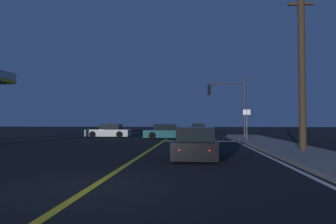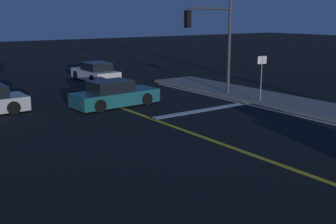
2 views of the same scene
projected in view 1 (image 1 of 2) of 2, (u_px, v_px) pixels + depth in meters
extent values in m
plane|color=black|center=(93.00, 187.00, 7.26)|extent=(160.00, 160.00, 0.00)
cube|color=gray|center=(292.00, 150.00, 15.78)|extent=(3.20, 33.26, 0.15)
cube|color=gold|center=(150.00, 150.00, 16.46)|extent=(0.20, 31.41, 0.01)
cube|color=white|center=(257.00, 151.00, 15.94)|extent=(0.16, 31.41, 0.01)
cube|color=white|center=(201.00, 141.00, 23.89)|extent=(6.05, 0.50, 0.01)
cube|color=#195960|center=(168.00, 134.00, 27.62)|extent=(4.53, 1.99, 0.68)
cube|color=black|center=(165.00, 127.00, 27.65)|extent=(2.12, 1.63, 0.60)
cylinder|color=black|center=(183.00, 135.00, 28.39)|extent=(0.65, 0.25, 0.64)
cylinder|color=black|center=(183.00, 136.00, 26.73)|extent=(0.65, 0.25, 0.64)
cylinder|color=black|center=(154.00, 135.00, 28.49)|extent=(0.65, 0.25, 0.64)
cylinder|color=black|center=(152.00, 135.00, 26.84)|extent=(0.65, 0.25, 0.64)
sphere|color=#FFF4CC|center=(191.00, 133.00, 28.08)|extent=(0.18, 0.18, 0.18)
sphere|color=#FFF4CC|center=(191.00, 133.00, 26.98)|extent=(0.18, 0.18, 0.18)
sphere|color=red|center=(145.00, 133.00, 28.25)|extent=(0.14, 0.14, 0.14)
sphere|color=red|center=(144.00, 133.00, 27.15)|extent=(0.14, 0.14, 0.14)
cube|color=#B2B5BA|center=(108.00, 133.00, 30.07)|extent=(4.38, 1.92, 0.68)
cube|color=black|center=(111.00, 127.00, 30.07)|extent=(2.03, 1.61, 0.60)
cylinder|color=black|center=(93.00, 134.00, 29.30)|extent=(0.64, 0.23, 0.64)
cylinder|color=black|center=(98.00, 134.00, 31.00)|extent=(0.64, 0.23, 0.64)
cylinder|color=black|center=(120.00, 134.00, 29.12)|extent=(0.64, 0.23, 0.64)
cylinder|color=black|center=(123.00, 134.00, 30.82)|extent=(0.64, 0.23, 0.64)
sphere|color=#FFF4CC|center=(86.00, 132.00, 29.65)|extent=(0.18, 0.18, 0.18)
sphere|color=#FFF4CC|center=(90.00, 132.00, 30.77)|extent=(0.18, 0.18, 0.18)
sphere|color=red|center=(128.00, 132.00, 29.37)|extent=(0.14, 0.14, 0.14)
sphere|color=red|center=(130.00, 132.00, 30.49)|extent=(0.14, 0.14, 0.14)
cube|color=silver|center=(198.00, 131.00, 35.77)|extent=(1.85, 4.43, 0.68)
cube|color=black|center=(198.00, 126.00, 35.53)|extent=(1.58, 2.04, 0.60)
cylinder|color=black|center=(191.00, 132.00, 37.20)|extent=(0.22, 0.64, 0.64)
cylinder|color=black|center=(205.00, 132.00, 37.06)|extent=(0.22, 0.64, 0.64)
cylinder|color=black|center=(191.00, 132.00, 34.47)|extent=(0.22, 0.64, 0.64)
cylinder|color=black|center=(206.00, 132.00, 34.33)|extent=(0.22, 0.64, 0.64)
sphere|color=#FFF4CC|center=(194.00, 130.00, 37.96)|extent=(0.18, 0.18, 0.18)
sphere|color=#FFF4CC|center=(202.00, 130.00, 37.87)|extent=(0.18, 0.18, 0.18)
sphere|color=red|center=(194.00, 131.00, 33.67)|extent=(0.14, 0.14, 0.14)
sphere|color=red|center=(204.00, 131.00, 33.58)|extent=(0.14, 0.14, 0.14)
cube|color=black|center=(196.00, 148.00, 13.07)|extent=(1.94, 4.30, 0.68)
cube|color=black|center=(196.00, 134.00, 12.84)|extent=(1.62, 2.00, 0.60)
cylinder|color=black|center=(179.00, 148.00, 14.47)|extent=(0.24, 0.65, 0.64)
cylinder|color=black|center=(214.00, 148.00, 14.27)|extent=(0.24, 0.65, 0.64)
cylinder|color=black|center=(174.00, 153.00, 11.86)|extent=(0.24, 0.65, 0.64)
cylinder|color=black|center=(217.00, 154.00, 11.66)|extent=(0.24, 0.65, 0.64)
sphere|color=#FFF4CC|center=(186.00, 142.00, 15.18)|extent=(0.18, 0.18, 0.18)
sphere|color=#FFF4CC|center=(208.00, 143.00, 15.05)|extent=(0.18, 0.18, 0.18)
sphere|color=red|center=(179.00, 150.00, 11.09)|extent=(0.14, 0.14, 0.14)
sphere|color=red|center=(210.00, 151.00, 10.95)|extent=(0.14, 0.14, 0.14)
cylinder|color=#38383D|center=(245.00, 109.00, 25.93)|extent=(0.18, 0.18, 5.34)
cylinder|color=#38383D|center=(227.00, 83.00, 26.14)|extent=(3.05, 0.12, 0.12)
cube|color=black|center=(209.00, 90.00, 26.25)|extent=(0.28, 0.28, 0.90)
sphere|color=red|center=(209.00, 87.00, 26.26)|extent=(0.22, 0.22, 0.22)
sphere|color=#4C2D05|center=(209.00, 90.00, 26.25)|extent=(0.22, 0.22, 0.22)
sphere|color=#0A3814|center=(209.00, 93.00, 26.25)|extent=(0.22, 0.22, 0.22)
cylinder|color=#42301E|center=(302.00, 64.00, 15.15)|extent=(0.35, 0.35, 9.04)
cube|color=#42301E|center=(301.00, 4.00, 15.25)|extent=(1.26, 0.12, 0.12)
cylinder|color=slate|center=(247.00, 125.00, 23.13)|extent=(0.06, 0.06, 2.57)
cube|color=white|center=(247.00, 112.00, 23.16)|extent=(0.56, 0.13, 0.40)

